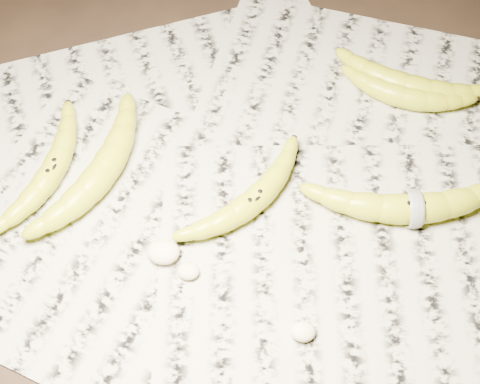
# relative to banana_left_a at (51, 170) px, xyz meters

# --- Properties ---
(ground) EXTENTS (3.00, 3.00, 0.00)m
(ground) POSITION_rel_banana_left_a_xyz_m (0.24, -0.02, -0.02)
(ground) COLOR black
(ground) RESTS_ON ground
(newspaper_patch) EXTENTS (0.90, 0.70, 0.01)m
(newspaper_patch) POSITION_rel_banana_left_a_xyz_m (0.26, -0.01, -0.02)
(newspaper_patch) COLOR #A7A38F
(newspaper_patch) RESTS_ON ground
(banana_left_a) EXTENTS (0.10, 0.19, 0.03)m
(banana_left_a) POSITION_rel_banana_left_a_xyz_m (0.00, 0.00, 0.00)
(banana_left_a) COLOR gold
(banana_left_a) RESTS_ON newspaper_patch
(banana_left_b) EXTENTS (0.13, 0.22, 0.04)m
(banana_left_b) POSITION_rel_banana_left_a_xyz_m (0.07, 0.00, 0.00)
(banana_left_b) COLOR gold
(banana_left_b) RESTS_ON newspaper_patch
(banana_center) EXTENTS (0.16, 0.17, 0.03)m
(banana_center) POSITION_rel_banana_left_a_xyz_m (0.26, -0.02, 0.00)
(banana_center) COLOR gold
(banana_center) RESTS_ON newspaper_patch
(banana_taped) EXTENTS (0.24, 0.10, 0.04)m
(banana_taped) POSITION_rel_banana_left_a_xyz_m (0.46, -0.02, 0.00)
(banana_taped) COLOR gold
(banana_taped) RESTS_ON newspaper_patch
(banana_upper_a) EXTENTS (0.19, 0.10, 0.04)m
(banana_upper_a) POSITION_rel_banana_left_a_xyz_m (0.46, 0.18, 0.00)
(banana_upper_a) COLOR gold
(banana_upper_a) RESTS_ON newspaper_patch
(banana_upper_b) EXTENTS (0.17, 0.09, 0.03)m
(banana_upper_b) POSITION_rel_banana_left_a_xyz_m (0.46, 0.16, -0.00)
(banana_upper_b) COLOR gold
(banana_upper_b) RESTS_ON newspaper_patch
(measuring_tape) EXTENTS (0.01, 0.05, 0.05)m
(measuring_tape) POSITION_rel_banana_left_a_xyz_m (0.46, -0.02, 0.00)
(measuring_tape) COLOR white
(measuring_tape) RESTS_ON newspaper_patch
(flesh_chunk_a) EXTENTS (0.04, 0.03, 0.02)m
(flesh_chunk_a) POSITION_rel_banana_left_a_xyz_m (0.16, -0.10, -0.00)
(flesh_chunk_a) COLOR beige
(flesh_chunk_a) RESTS_ON newspaper_patch
(flesh_chunk_b) EXTENTS (0.03, 0.02, 0.02)m
(flesh_chunk_b) POSITION_rel_banana_left_a_xyz_m (0.19, -0.12, -0.01)
(flesh_chunk_b) COLOR beige
(flesh_chunk_b) RESTS_ON newspaper_patch
(flesh_chunk_c) EXTENTS (0.03, 0.02, 0.02)m
(flesh_chunk_c) POSITION_rel_banana_left_a_xyz_m (0.33, -0.18, -0.01)
(flesh_chunk_c) COLOR beige
(flesh_chunk_c) RESTS_ON newspaper_patch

